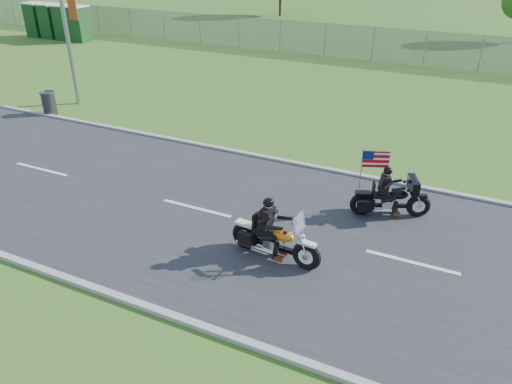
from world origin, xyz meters
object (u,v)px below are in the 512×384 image
at_px(porta_toilet_c, 50,22).
at_px(trash_can, 49,104).
at_px(porta_toilet_b, 64,23).
at_px(motorcycle_lead, 274,240).
at_px(motorcycle_follow, 390,200).
at_px(porta_toilet_d, 35,20).
at_px(porta_toilet_a, 79,24).

relative_size(porta_toilet_c, trash_can, 2.35).
relative_size(porta_toilet_b, trash_can, 2.35).
bearing_deg(motorcycle_lead, motorcycle_follow, 62.44).
bearing_deg(trash_can, porta_toilet_d, 138.28).
distance_m(porta_toilet_a, motorcycle_lead, 29.28).
relative_size(porta_toilet_a, porta_toilet_b, 1.00).
xyz_separation_m(porta_toilet_a, trash_can, (10.04, -12.70, -0.66)).
bearing_deg(porta_toilet_a, porta_toilet_c, 180.00).
bearing_deg(porta_toilet_c, motorcycle_follow, -28.33).
relative_size(motorcycle_follow, trash_can, 2.15).
xyz_separation_m(porta_toilet_a, porta_toilet_b, (-1.40, 0.00, 0.00)).
height_order(porta_toilet_b, porta_toilet_c, same).
relative_size(porta_toilet_b, motorcycle_lead, 0.96).
relative_size(porta_toilet_d, motorcycle_lead, 0.96).
distance_m(porta_toilet_a, motorcycle_follow, 29.15).
relative_size(porta_toilet_a, porta_toilet_c, 1.00).
distance_m(porta_toilet_c, porta_toilet_d, 1.40).
distance_m(porta_toilet_a, porta_toilet_c, 2.80).
height_order(porta_toilet_b, trash_can, porta_toilet_b).
xyz_separation_m(porta_toilet_c, motorcycle_lead, (25.72, -18.21, -0.64)).
distance_m(porta_toilet_c, motorcycle_follow, 31.58).
bearing_deg(porta_toilet_b, porta_toilet_a, 0.00).
xyz_separation_m(porta_toilet_b, porta_toilet_d, (-2.80, 0.00, 0.00)).
distance_m(porta_toilet_d, motorcycle_lead, 32.68).
distance_m(porta_toilet_b, motorcycle_lead, 30.39).
relative_size(porta_toilet_c, motorcycle_follow, 1.09).
height_order(porta_toilet_b, porta_toilet_d, same).
relative_size(porta_toilet_b, motorcycle_follow, 1.09).
bearing_deg(porta_toilet_a, motorcycle_lead, -38.46).
relative_size(porta_toilet_d, trash_can, 2.35).
height_order(porta_toilet_a, porta_toilet_c, same).
bearing_deg(motorcycle_follow, porta_toilet_a, 127.12).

